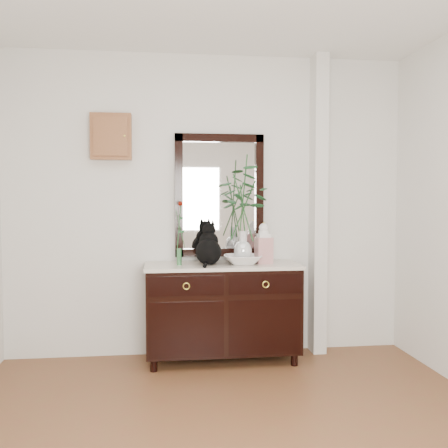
{
  "coord_description": "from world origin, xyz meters",
  "views": [
    {
      "loc": [
        -0.41,
        -2.51,
        1.42
      ],
      "look_at": [
        0.1,
        1.63,
        1.2
      ],
      "focal_mm": 40.0,
      "sensor_mm": 36.0,
      "label": 1
    }
  ],
  "objects": [
    {
      "name": "wall_mirror",
      "position": [
        0.1,
        1.97,
        1.44
      ],
      "size": [
        0.8,
        0.06,
        1.1
      ],
      "color": "black",
      "rests_on": "wall_back"
    },
    {
      "name": "ginger_jar",
      "position": [
        0.46,
        1.73,
        1.03
      ],
      "size": [
        0.15,
        0.15,
        0.36
      ],
      "primitive_type": null,
      "rotation": [
        0.0,
        0.0,
        0.1
      ],
      "color": "white",
      "rests_on": "sideboard"
    },
    {
      "name": "key_cabinet",
      "position": [
        -0.85,
        1.94,
        1.95
      ],
      "size": [
        0.35,
        0.1,
        0.4
      ],
      "primitive_type": "cube",
      "color": "brown",
      "rests_on": "wall_back"
    },
    {
      "name": "bud_vase_rose",
      "position": [
        -0.27,
        1.7,
        1.12
      ],
      "size": [
        0.08,
        0.08,
        0.55
      ],
      "primitive_type": null,
      "rotation": [
        0.0,
        0.0,
        -0.29
      ],
      "color": "#356F3E",
      "rests_on": "sideboard"
    },
    {
      "name": "vase_branches",
      "position": [
        0.27,
        1.69,
        1.33
      ],
      "size": [
        0.56,
        0.56,
        0.93
      ],
      "primitive_type": null,
      "rotation": [
        0.0,
        0.0,
        -0.32
      ],
      "color": "silver",
      "rests_on": "lotus_bowl"
    },
    {
      "name": "sideboard",
      "position": [
        0.1,
        1.73,
        0.47
      ],
      "size": [
        1.33,
        0.52,
        0.82
      ],
      "color": "black",
      "rests_on": "ground"
    },
    {
      "name": "lotus_bowl",
      "position": [
        0.27,
        1.69,
        0.89
      ],
      "size": [
        0.33,
        0.33,
        0.08
      ],
      "primitive_type": "imported",
      "rotation": [
        0.0,
        0.0,
        -0.02
      ],
      "color": "silver",
      "rests_on": "sideboard"
    },
    {
      "name": "pilaster",
      "position": [
        1.0,
        1.9,
        1.35
      ],
      "size": [
        0.12,
        0.2,
        2.7
      ],
      "primitive_type": "cube",
      "color": "silver",
      "rests_on": "ground"
    },
    {
      "name": "cat",
      "position": [
        -0.02,
        1.72,
        1.03
      ],
      "size": [
        0.3,
        0.35,
        0.36
      ],
      "primitive_type": null,
      "rotation": [
        0.0,
        0.0,
        -0.14
      ],
      "color": "black",
      "rests_on": "sideboard"
    },
    {
      "name": "wall_back",
      "position": [
        0.0,
        1.98,
        1.35
      ],
      "size": [
        3.6,
        0.04,
        2.7
      ],
      "primitive_type": "cube",
      "color": "silver",
      "rests_on": "ground"
    }
  ]
}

